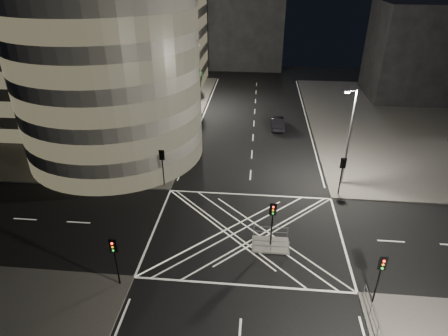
# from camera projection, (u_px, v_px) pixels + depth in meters

# --- Properties ---
(ground) EXTENTS (120.00, 120.00, 0.00)m
(ground) POSITION_uv_depth(u_px,v_px,m) (247.00, 233.00, 32.07)
(ground) COLOR black
(ground) RESTS_ON ground
(sidewalk_far_left) EXTENTS (42.00, 42.00, 0.15)m
(sidewalk_far_left) POSITION_uv_depth(u_px,v_px,m) (67.00, 112.00, 58.01)
(sidewalk_far_left) COLOR #4B4947
(sidewalk_far_left) RESTS_ON ground
(central_island) EXTENTS (3.00, 2.00, 0.15)m
(central_island) POSITION_uv_depth(u_px,v_px,m) (270.00, 245.00, 30.55)
(central_island) COLOR slate
(central_island) RESTS_ON ground
(office_tower_curved) EXTENTS (30.00, 29.00, 27.20)m
(office_tower_curved) POSITION_uv_depth(u_px,v_px,m) (81.00, 37.00, 44.06)
(office_tower_curved) COLOR gray
(office_tower_curved) RESTS_ON sidewalk_far_left
(office_block_rear) EXTENTS (24.00, 16.00, 22.00)m
(office_block_rear) POSITION_uv_depth(u_px,v_px,m) (133.00, 23.00, 65.19)
(office_block_rear) COLOR gray
(office_block_rear) RESTS_ON sidewalk_far_left
(building_right_far) EXTENTS (14.00, 12.00, 15.00)m
(building_right_far) POSITION_uv_depth(u_px,v_px,m) (417.00, 51.00, 61.13)
(building_right_far) COLOR black
(building_right_far) RESTS_ON sidewalk_far_right
(building_far_end) EXTENTS (18.00, 8.00, 18.00)m
(building_far_end) POSITION_uv_depth(u_px,v_px,m) (240.00, 24.00, 78.69)
(building_far_end) COLOR black
(building_far_end) RESTS_ON ground
(tree_a) EXTENTS (3.90, 3.90, 6.21)m
(tree_a) POSITION_uv_depth(u_px,v_px,m) (150.00, 141.00, 38.82)
(tree_a) COLOR black
(tree_a) RESTS_ON sidewalk_far_left
(tree_b) EXTENTS (5.04, 5.04, 8.25)m
(tree_b) POSITION_uv_depth(u_px,v_px,m) (163.00, 108.00, 43.39)
(tree_b) COLOR black
(tree_b) RESTS_ON sidewalk_far_left
(tree_c) EXTENTS (3.80, 3.80, 6.60)m
(tree_c) POSITION_uv_depth(u_px,v_px,m) (174.00, 100.00, 49.08)
(tree_c) COLOR black
(tree_c) RESTS_ON sidewalk_far_left
(tree_d) EXTENTS (5.33, 5.33, 8.13)m
(tree_d) POSITION_uv_depth(u_px,v_px,m) (183.00, 82.00, 54.00)
(tree_d) COLOR black
(tree_d) RESTS_ON sidewalk_far_left
(tree_e) EXTENTS (3.76, 3.76, 6.44)m
(tree_e) POSITION_uv_depth(u_px,v_px,m) (190.00, 77.00, 59.62)
(tree_e) COLOR black
(tree_e) RESTS_ON sidewalk_far_left
(traffic_signal_fl) EXTENTS (0.55, 0.22, 4.00)m
(traffic_signal_fl) POSITION_uv_depth(u_px,v_px,m) (162.00, 161.00, 37.33)
(traffic_signal_fl) COLOR black
(traffic_signal_fl) RESTS_ON sidewalk_far_left
(traffic_signal_nl) EXTENTS (0.55, 0.22, 4.00)m
(traffic_signal_nl) POSITION_uv_depth(u_px,v_px,m) (115.00, 254.00, 25.46)
(traffic_signal_nl) COLOR black
(traffic_signal_nl) RESTS_ON sidewalk_near_left
(traffic_signal_fr) EXTENTS (0.55, 0.22, 4.00)m
(traffic_signal_fr) POSITION_uv_depth(u_px,v_px,m) (342.00, 169.00, 35.87)
(traffic_signal_fr) COLOR black
(traffic_signal_fr) RESTS_ON sidewalk_far_right
(traffic_signal_nr) EXTENTS (0.55, 0.22, 4.00)m
(traffic_signal_nr) POSITION_uv_depth(u_px,v_px,m) (380.00, 271.00, 24.00)
(traffic_signal_nr) COLOR black
(traffic_signal_nr) RESTS_ON sidewalk_near_right
(traffic_signal_island) EXTENTS (0.55, 0.22, 4.00)m
(traffic_signal_island) POSITION_uv_depth(u_px,v_px,m) (272.00, 217.00, 29.19)
(traffic_signal_island) COLOR black
(traffic_signal_island) RESTS_ON central_island
(street_lamp_left_near) EXTENTS (1.25, 0.25, 10.00)m
(street_lamp_left_near) POSITION_uv_depth(u_px,v_px,m) (166.00, 118.00, 40.66)
(street_lamp_left_near) COLOR slate
(street_lamp_left_near) RESTS_ON sidewalk_far_left
(street_lamp_left_far) EXTENTS (1.25, 0.25, 10.00)m
(street_lamp_left_far) POSITION_uv_depth(u_px,v_px,m) (194.00, 75.00, 56.37)
(street_lamp_left_far) COLOR slate
(street_lamp_left_far) RESTS_ON sidewalk_far_left
(street_lamp_right_far) EXTENTS (1.25, 0.25, 10.00)m
(street_lamp_right_far) POSITION_uv_depth(u_px,v_px,m) (349.00, 135.00, 36.47)
(street_lamp_right_far) COLOR slate
(street_lamp_right_far) RESTS_ON sidewalk_far_right
(railing_island_south) EXTENTS (2.80, 0.06, 1.10)m
(railing_island_south) POSITION_uv_depth(u_px,v_px,m) (271.00, 246.00, 29.47)
(railing_island_south) COLOR slate
(railing_island_south) RESTS_ON central_island
(railing_island_north) EXTENTS (2.80, 0.06, 1.10)m
(railing_island_north) POSITION_uv_depth(u_px,v_px,m) (271.00, 232.00, 31.04)
(railing_island_north) COLOR slate
(railing_island_north) RESTS_ON central_island
(sedan) EXTENTS (1.85, 4.89, 1.59)m
(sedan) POSITION_uv_depth(u_px,v_px,m) (277.00, 123.00, 51.99)
(sedan) COLOR black
(sedan) RESTS_ON ground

